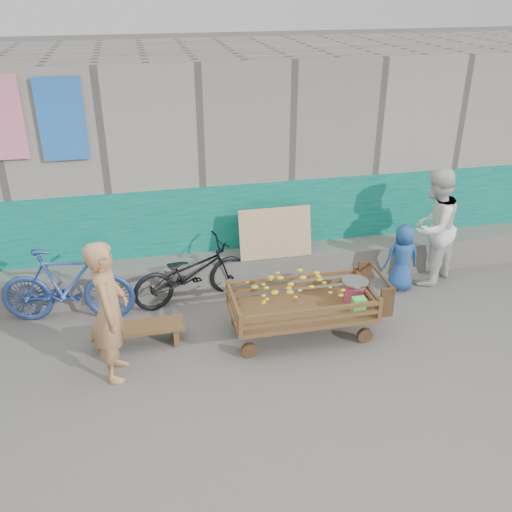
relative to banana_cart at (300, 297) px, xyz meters
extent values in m
plane|color=#605E58|center=(-0.28, -0.92, -0.54)|extent=(80.00, 80.00, 0.00)
cube|color=gray|center=(-0.28, 3.18, 0.96)|extent=(12.00, 3.00, 3.00)
cube|color=#006C61|center=(-0.28, 1.66, 0.16)|extent=(12.00, 0.03, 1.40)
cube|color=#5D5955|center=(-0.28, 1.43, -0.31)|extent=(12.00, 0.50, 0.45)
cube|color=tan|center=(0.02, 1.30, 0.26)|extent=(1.00, 0.19, 0.68)
cube|color=blue|center=(-2.58, 1.64, 1.86)|extent=(0.55, 0.03, 1.00)
cube|color=brown|center=(0.03, 0.00, -0.18)|extent=(1.70, 0.85, 0.05)
cylinder|color=#362614|center=(-0.68, -0.31, -0.44)|extent=(0.19, 0.06, 0.19)
cube|color=brown|center=(-0.79, -0.39, -0.03)|extent=(0.05, 0.05, 0.26)
cylinder|color=#362614|center=(-0.68, 0.31, -0.44)|extent=(0.19, 0.06, 0.19)
cube|color=brown|center=(-0.79, 0.40, -0.03)|extent=(0.05, 0.05, 0.26)
cylinder|color=#362614|center=(0.74, -0.31, -0.44)|extent=(0.19, 0.06, 0.19)
cube|color=brown|center=(0.85, -0.39, -0.03)|extent=(0.05, 0.05, 0.26)
cylinder|color=#362614|center=(0.74, 0.31, -0.44)|extent=(0.19, 0.06, 0.19)
cube|color=brown|center=(0.85, 0.40, -0.03)|extent=(0.05, 0.05, 0.26)
cube|color=brown|center=(0.03, -0.39, -0.06)|extent=(1.64, 0.04, 0.05)
cube|color=brown|center=(0.03, -0.39, 0.05)|extent=(1.64, 0.04, 0.05)
cube|color=brown|center=(0.03, 0.40, -0.06)|extent=(1.64, 0.04, 0.05)
cube|color=brown|center=(0.03, 0.40, 0.05)|extent=(1.64, 0.04, 0.05)
cube|color=brown|center=(-0.79, 0.00, -0.06)|extent=(0.04, 0.79, 0.05)
cube|color=brown|center=(-0.79, 0.00, 0.05)|extent=(0.04, 0.79, 0.05)
cube|color=brown|center=(0.85, 0.00, -0.06)|extent=(0.04, 0.79, 0.05)
cube|color=brown|center=(0.85, 0.00, 0.05)|extent=(0.04, 0.79, 0.05)
cylinder|color=#362614|center=(1.02, 0.00, 0.17)|extent=(0.04, 0.75, 0.04)
cube|color=#362614|center=(0.96, 0.35, 0.01)|extent=(0.17, 0.04, 0.38)
cube|color=#362614|center=(0.96, -0.35, 0.01)|extent=(0.17, 0.04, 0.38)
ellipsoid|color=yellow|center=(-0.06, 0.00, 0.05)|extent=(1.23, 0.66, 0.42)
cylinder|color=#CE3E70|center=(0.69, 0.00, -0.04)|extent=(0.23, 0.23, 0.25)
cylinder|color=silver|center=(0.69, 0.00, 0.10)|extent=(0.03, 0.03, 0.06)
cylinder|color=silver|center=(0.69, 0.00, 0.13)|extent=(0.32, 0.32, 0.02)
cube|color=#3FF247|center=(0.64, -0.26, -0.05)|extent=(0.15, 0.11, 0.21)
cube|color=brown|center=(-1.90, 0.20, -0.29)|extent=(1.07, 0.32, 0.04)
cube|color=brown|center=(-2.33, 0.20, -0.43)|extent=(0.06, 0.30, 0.21)
cube|color=brown|center=(-1.47, 0.20, -0.43)|extent=(0.06, 0.30, 0.21)
imported|color=tan|center=(-2.16, -0.29, 0.27)|extent=(0.43, 0.62, 1.61)
imported|color=white|center=(2.18, 0.94, 0.30)|extent=(1.03, 0.99, 1.68)
imported|color=#204D93|center=(1.70, 0.80, -0.06)|extent=(0.49, 0.34, 0.96)
imported|color=black|center=(-1.17, 1.11, -0.11)|extent=(1.70, 0.94, 0.84)
imported|color=#2C4A9A|center=(-2.73, 0.96, -0.04)|extent=(1.72, 0.74, 1.00)
camera|label=1|loc=(-1.75, -5.58, 3.46)|focal=40.00mm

